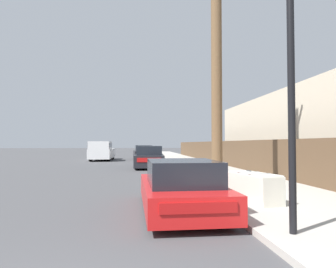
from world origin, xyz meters
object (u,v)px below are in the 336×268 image
discarded_fridge (254,187)px  car_parked_far (143,153)px  parked_sports_car_red (181,188)px  utility_pole (217,58)px  pickup_truck (102,151)px  car_parked_mid (149,158)px  street_lamp (291,80)px

discarded_fridge → car_parked_far: bearing=83.6°
parked_sports_car_red → utility_pole: (1.88, 3.70, 4.17)m
parked_sports_car_red → pickup_truck: (-4.32, 21.95, 0.35)m
car_parked_mid → pickup_truck: pickup_truck is taller
discarded_fridge → pickup_truck: size_ratio=0.29×
parked_sports_car_red → car_parked_mid: (-0.18, 12.86, 0.12)m
car_parked_mid → street_lamp: bearing=-80.6°
car_parked_far → street_lamp: (1.90, -25.74, 1.99)m
parked_sports_car_red → utility_pole: bearing=62.3°
discarded_fridge → utility_pole: bearing=79.3°
pickup_truck → discarded_fridge: bearing=107.2°
discarded_fridge → parked_sports_car_red: (-1.97, -0.48, 0.07)m
utility_pole → discarded_fridge: bearing=-88.4°
discarded_fridge → pickup_truck: (-6.29, 21.47, 0.42)m
discarded_fridge → car_parked_mid: 12.57m
parked_sports_car_red → car_parked_far: (-0.37, 23.52, 0.11)m
car_parked_far → discarded_fridge: bearing=-87.2°
car_parked_far → pickup_truck: 4.25m
street_lamp → car_parked_far: bearing=94.2°
parked_sports_car_red → street_lamp: street_lamp is taller
discarded_fridge → street_lamp: size_ratio=0.39×
street_lamp → parked_sports_car_red: bearing=124.6°
parked_sports_car_red → pickup_truck: pickup_truck is taller
car_parked_far → car_parked_mid: bearing=-92.0°
street_lamp → car_parked_mid: bearing=96.5°
parked_sports_car_red → discarded_fridge: bearing=12.9°
car_parked_mid → street_lamp: 15.31m
pickup_truck → utility_pole: utility_pole is taller
utility_pole → street_lamp: 6.28m
street_lamp → pickup_truck: bearing=103.6°
pickup_truck → utility_pole: (6.20, -18.26, 3.82)m
discarded_fridge → car_parked_far: car_parked_far is taller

